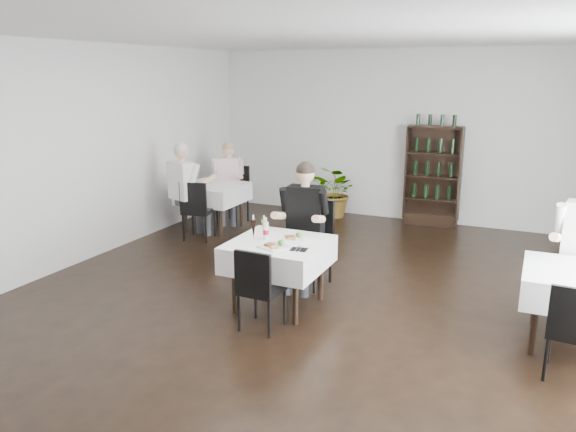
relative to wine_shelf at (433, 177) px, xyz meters
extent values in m
plane|color=black|center=(-0.60, -4.31, -0.85)|extent=(9.00, 9.00, 0.00)
plane|color=white|center=(-0.60, -4.31, 2.15)|extent=(9.00, 9.00, 0.00)
plane|color=silver|center=(-0.60, 0.19, 0.65)|extent=(7.00, 0.00, 7.00)
plane|color=silver|center=(-4.10, -4.31, 0.65)|extent=(0.00, 9.00, 9.00)
cube|color=black|center=(0.00, 0.01, -0.75)|extent=(0.90, 0.28, 0.20)
cylinder|color=black|center=(-1.27, -4.68, -0.49)|extent=(0.06, 0.06, 0.71)
cylinder|color=black|center=(-1.27, -3.95, -0.49)|extent=(0.06, 0.06, 0.71)
cylinder|color=black|center=(-0.53, -4.68, -0.49)|extent=(0.06, 0.06, 0.71)
cylinder|color=black|center=(-0.53, -3.95, -0.49)|extent=(0.06, 0.06, 0.71)
cube|color=black|center=(-0.90, -4.31, -0.12)|extent=(0.85, 0.85, 0.04)
cube|color=white|center=(-0.90, -4.31, -0.23)|extent=(1.03, 1.03, 0.30)
cylinder|color=black|center=(-3.64, -2.15, -0.49)|extent=(0.06, 0.06, 0.71)
cylinder|color=black|center=(-3.64, -1.47, -0.49)|extent=(0.06, 0.06, 0.71)
cylinder|color=black|center=(-2.96, -2.15, -0.49)|extent=(0.06, 0.06, 0.71)
cylinder|color=black|center=(-2.96, -1.47, -0.49)|extent=(0.06, 0.06, 0.71)
cube|color=black|center=(-3.30, -1.81, -0.12)|extent=(0.80, 0.80, 0.04)
cube|color=white|center=(-3.30, -1.81, -0.23)|extent=(0.98, 0.98, 0.30)
cylinder|color=black|center=(1.76, -4.35, -0.49)|extent=(0.06, 0.06, 0.71)
cylinder|color=black|center=(1.76, -3.67, -0.49)|extent=(0.06, 0.06, 0.71)
imported|color=#245F20|center=(-1.68, -0.23, -0.37)|extent=(1.08, 1.02, 0.96)
cylinder|color=black|center=(-1.10, -3.74, -0.60)|extent=(0.04, 0.04, 0.49)
cylinder|color=black|center=(-1.04, -3.32, -0.60)|extent=(0.04, 0.04, 0.49)
cylinder|color=black|center=(-0.68, -3.79, -0.60)|extent=(0.04, 0.04, 0.49)
cylinder|color=black|center=(-0.63, -3.37, -0.60)|extent=(0.04, 0.04, 0.49)
cube|color=black|center=(-0.86, -3.55, -0.33)|extent=(0.54, 0.54, 0.07)
cube|color=black|center=(-0.83, -3.33, -0.05)|extent=(0.49, 0.11, 0.53)
cylinder|color=black|center=(-0.64, -4.72, -0.65)|extent=(0.03, 0.03, 0.40)
cylinder|color=black|center=(-0.65, -5.07, -0.65)|extent=(0.03, 0.03, 0.40)
cylinder|color=black|center=(-0.99, -4.71, -0.65)|extent=(0.03, 0.03, 0.40)
cylinder|color=black|center=(-1.00, -5.06, -0.65)|extent=(0.03, 0.03, 0.40)
cube|color=black|center=(-0.82, -4.89, -0.42)|extent=(0.41, 0.41, 0.06)
cube|color=black|center=(-0.82, -5.08, -0.18)|extent=(0.40, 0.06, 0.44)
cylinder|color=black|center=(-3.43, -1.51, -0.62)|extent=(0.04, 0.04, 0.45)
cylinder|color=black|center=(-3.41, -1.11, -0.62)|extent=(0.04, 0.04, 0.45)
cylinder|color=black|center=(-3.03, -1.52, -0.62)|extent=(0.04, 0.04, 0.45)
cylinder|color=black|center=(-3.01, -1.13, -0.62)|extent=(0.04, 0.04, 0.45)
cube|color=black|center=(-3.22, -1.32, -0.36)|extent=(0.47, 0.47, 0.07)
cube|color=black|center=(-3.21, -1.11, -0.10)|extent=(0.46, 0.07, 0.49)
cylinder|color=black|center=(-3.04, -2.20, -0.63)|extent=(0.03, 0.03, 0.44)
cylinder|color=black|center=(-2.98, -2.58, -0.63)|extent=(0.03, 0.03, 0.44)
cylinder|color=black|center=(-3.42, -2.27, -0.63)|extent=(0.03, 0.03, 0.44)
cylinder|color=black|center=(-3.35, -2.64, -0.63)|extent=(0.03, 0.03, 0.44)
cube|color=black|center=(-3.20, -2.42, -0.38)|extent=(0.51, 0.51, 0.07)
cube|color=black|center=(-3.16, -2.62, -0.13)|extent=(0.44, 0.12, 0.47)
cylinder|color=black|center=(1.97, -3.54, -0.64)|extent=(0.03, 0.03, 0.42)
cylinder|color=black|center=(2.05, -3.18, -0.64)|extent=(0.03, 0.03, 0.42)
cylinder|color=black|center=(1.90, -4.47, -0.64)|extent=(0.03, 0.03, 0.41)
cylinder|color=black|center=(1.87, -4.82, -0.64)|extent=(0.03, 0.03, 0.41)
cube|color=black|center=(2.06, -4.66, -0.42)|extent=(0.44, 0.44, 0.06)
cube|color=black|center=(2.05, -4.85, -0.18)|extent=(0.41, 0.08, 0.44)
cube|color=#3A3B41|center=(-0.98, -3.77, -0.24)|extent=(0.19, 0.47, 0.15)
cylinder|color=#3A3B41|center=(-0.96, -3.96, -0.58)|extent=(0.12, 0.12, 0.53)
cube|color=#3A3B41|center=(-0.77, -3.74, -0.24)|extent=(0.19, 0.47, 0.15)
cylinder|color=#3A3B41|center=(-0.75, -3.94, -0.58)|extent=(0.12, 0.12, 0.53)
cube|color=black|center=(-0.89, -3.55, 0.11)|extent=(0.45, 0.28, 0.59)
cylinder|color=tan|center=(-1.11, -3.86, 0.09)|extent=(0.12, 0.34, 0.17)
cylinder|color=tan|center=(-0.62, -3.82, 0.09)|extent=(0.12, 0.34, 0.17)
sphere|color=tan|center=(-0.89, -3.57, 0.57)|extent=(0.23, 0.23, 0.23)
sphere|color=black|center=(-0.89, -3.57, 0.60)|extent=(0.23, 0.23, 0.23)
cube|color=#3A3B41|center=(-3.33, -1.45, -0.30)|extent=(0.30, 0.43, 0.14)
cylinder|color=#3A3B41|center=(-3.26, -1.61, -0.61)|extent=(0.11, 0.11, 0.48)
cube|color=#3A3B41|center=(-3.16, -1.37, -0.30)|extent=(0.30, 0.43, 0.14)
cylinder|color=#3A3B41|center=(-3.08, -1.53, -0.61)|extent=(0.11, 0.11, 0.48)
cube|color=beige|center=(-3.32, -1.24, 0.03)|extent=(0.45, 0.36, 0.54)
cylinder|color=tan|center=(-3.42, -1.58, 0.01)|extent=(0.20, 0.31, 0.15)
cylinder|color=tan|center=(-3.01, -1.38, 0.01)|extent=(0.20, 0.31, 0.15)
sphere|color=tan|center=(-3.32, -1.26, 0.44)|extent=(0.21, 0.21, 0.21)
sphere|color=olive|center=(-3.32, -1.26, 0.47)|extent=(0.21, 0.21, 0.21)
cube|color=#3A3B41|center=(-3.25, -2.38, -0.25)|extent=(0.29, 0.47, 0.15)
cylinder|color=#3A3B41|center=(-3.18, -2.20, -0.58)|extent=(0.12, 0.12, 0.52)
cube|color=#3A3B41|center=(-3.45, -2.30, -0.25)|extent=(0.29, 0.47, 0.15)
cylinder|color=#3A3B41|center=(-3.38, -2.12, -0.58)|extent=(0.12, 0.12, 0.52)
cube|color=white|center=(-3.42, -2.53, 0.11)|extent=(0.48, 0.37, 0.59)
cylinder|color=tan|center=(-3.09, -2.34, 0.08)|extent=(0.19, 0.34, 0.17)
cylinder|color=tan|center=(-3.55, -2.18, 0.08)|extent=(0.19, 0.34, 0.17)
sphere|color=tan|center=(-3.41, -2.51, 0.56)|extent=(0.22, 0.22, 0.22)
sphere|color=beige|center=(-3.41, -2.51, 0.59)|extent=(0.22, 0.22, 0.22)
cube|color=#3A3B41|center=(2.03, -3.57, -0.22)|extent=(0.22, 0.49, 0.16)
cylinder|color=#3A3B41|center=(2.01, -3.77, -0.57)|extent=(0.12, 0.12, 0.55)
cylinder|color=tan|center=(1.88, -3.63, 0.13)|extent=(0.14, 0.36, 0.17)
cube|color=white|center=(-0.79, -4.17, -0.07)|extent=(0.32, 0.32, 0.02)
cube|color=#572C18|center=(-0.82, -4.19, -0.05)|extent=(0.12, 0.12, 0.02)
sphere|color=#346E1D|center=(-0.73, -4.13, -0.03)|extent=(0.06, 0.06, 0.06)
cube|color=olive|center=(-0.77, -4.23, -0.05)|extent=(0.09, 0.08, 0.02)
cube|color=white|center=(-0.85, -4.54, -0.07)|extent=(0.36, 0.36, 0.02)
cube|color=#572C18|center=(-0.88, -4.56, -0.04)|extent=(0.12, 0.11, 0.03)
sphere|color=#346E1D|center=(-0.78, -4.49, -0.02)|extent=(0.07, 0.07, 0.07)
cube|color=olive|center=(-0.83, -4.60, -0.05)|extent=(0.12, 0.12, 0.02)
cone|color=black|center=(-1.22, -4.31, 0.03)|extent=(0.06, 0.06, 0.22)
cylinder|color=silver|center=(-1.22, -4.31, 0.17)|extent=(0.02, 0.02, 0.05)
cone|color=gold|center=(-1.10, -4.26, 0.03)|extent=(0.06, 0.06, 0.21)
cylinder|color=silver|center=(-1.10, -4.26, 0.16)|extent=(0.02, 0.02, 0.05)
cylinder|color=silver|center=(-1.06, -4.30, 0.03)|extent=(0.06, 0.06, 0.20)
cylinder|color=#B40A1A|center=(-1.06, -4.30, 0.01)|extent=(0.07, 0.07, 0.05)
cylinder|color=silver|center=(-1.06, -4.30, 0.15)|extent=(0.02, 0.02, 0.05)
cube|color=black|center=(-0.58, -4.50, -0.07)|extent=(0.19, 0.16, 0.01)
cylinder|color=silver|center=(-0.60, -4.50, -0.06)|extent=(0.04, 0.19, 0.01)
cylinder|color=silver|center=(-0.56, -4.50, -0.06)|extent=(0.05, 0.19, 0.01)
camera|label=1|loc=(1.65, -9.70, 1.74)|focal=35.00mm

